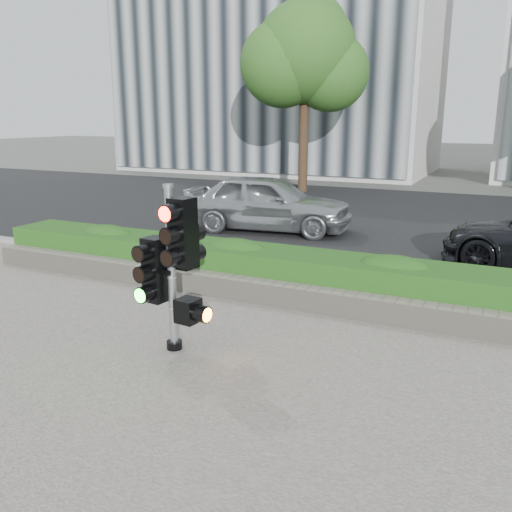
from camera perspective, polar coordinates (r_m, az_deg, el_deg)
name	(u,v)px	position (r m, az deg, el deg)	size (l,w,h in m)	color
ground	(227,354)	(6.86, -3.08, -10.26)	(120.00, 120.00, 0.00)	#51514C
sidewalk	(85,466)	(5.09, -17.56, -20.34)	(16.00, 11.00, 0.03)	#9E9389
road	(394,220)	(16.00, 14.31, 3.72)	(60.00, 13.00, 0.02)	black
curb	(313,282)	(9.54, 6.00, -2.73)	(60.00, 0.25, 0.12)	gray
stone_wall	(286,295)	(8.38, 3.13, -4.10)	(12.00, 0.32, 0.34)	gray
hedge	(301,274)	(8.91, 4.75, -1.86)	(12.00, 1.00, 0.68)	#3B7F27
building_left	(283,27)	(31.23, 2.85, 22.97)	(16.00, 9.00, 15.00)	#B7B7B2
tree_left	(305,56)	(21.50, 5.22, 20.21)	(4.61, 4.03, 7.34)	black
traffic_signal	(174,261)	(6.63, -8.58, -0.47)	(0.74, 0.57, 2.07)	black
car_silver	(267,203)	(13.84, 1.19, 5.65)	(1.72, 4.27, 1.46)	#A6A8AD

